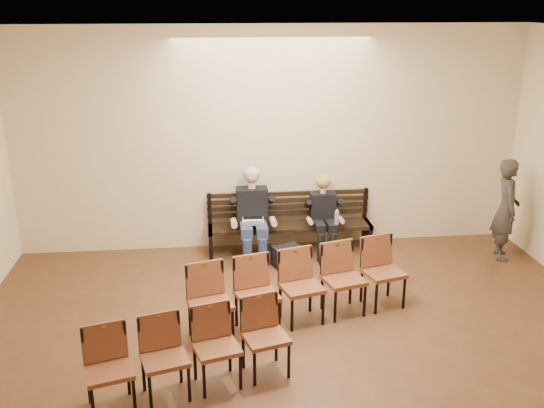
{
  "coord_description": "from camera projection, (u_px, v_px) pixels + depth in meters",
  "views": [
    {
      "loc": [
        -1.02,
        -4.24,
        3.83
      ],
      "look_at": [
        -0.1,
        4.05,
        1.01
      ],
      "focal_mm": 40.0,
      "sensor_mm": 36.0,
      "label": 1
    }
  ],
  "objects": [
    {
      "name": "room_walls",
      "position": [
        325.0,
        157.0,
        5.25
      ],
      "size": [
        8.02,
        10.01,
        3.51
      ],
      "color": "beige",
      "rests_on": "ground"
    },
    {
      "name": "bench",
      "position": [
        290.0,
        238.0,
        9.65
      ],
      "size": [
        2.6,
        0.9,
        0.45
      ],
      "primitive_type": "cube",
      "color": "black",
      "rests_on": "ground"
    },
    {
      "name": "seated_man",
      "position": [
        253.0,
        213.0,
        9.32
      ],
      "size": [
        0.6,
        0.83,
        1.44
      ],
      "primitive_type": null,
      "color": "black",
      "rests_on": "ground"
    },
    {
      "name": "seated_woman",
      "position": [
        324.0,
        219.0,
        9.48
      ],
      "size": [
        0.49,
        0.68,
        1.14
      ],
      "primitive_type": null,
      "color": "black",
      "rests_on": "ground"
    },
    {
      "name": "laptop",
      "position": [
        254.0,
        225.0,
        9.22
      ],
      "size": [
        0.35,
        0.28,
        0.24
      ],
      "primitive_type": "cube",
      "rotation": [
        0.0,
        0.0,
        0.08
      ],
      "color": "silver",
      "rests_on": "bench"
    },
    {
      "name": "water_bottle",
      "position": [
        337.0,
        224.0,
        9.27
      ],
      "size": [
        0.08,
        0.08,
        0.23
      ],
      "primitive_type": "cylinder",
      "rotation": [
        0.0,
        0.0,
        0.21
      ],
      "color": "silver",
      "rests_on": "bench"
    },
    {
      "name": "bag",
      "position": [
        287.0,
        256.0,
        9.14
      ],
      "size": [
        0.49,
        0.41,
        0.31
      ],
      "primitive_type": "cube",
      "rotation": [
        0.0,
        0.0,
        0.34
      ],
      "color": "black",
      "rests_on": "ground"
    },
    {
      "name": "passerby",
      "position": [
        507.0,
        202.0,
        9.21
      ],
      "size": [
        0.59,
        0.75,
        1.82
      ],
      "primitive_type": "imported",
      "rotation": [
        0.0,
        0.0,
        1.31
      ],
      "color": "#35302B",
      "rests_on": "ground"
    },
    {
      "name": "chair_row_front",
      "position": [
        302.0,
        288.0,
        7.46
      ],
      "size": [
        2.85,
        1.22,
        0.92
      ],
      "primitive_type": "cube",
      "rotation": [
        0.0,
        0.0,
        0.26
      ],
      "color": "brown",
      "rests_on": "ground"
    },
    {
      "name": "chair_row_back",
      "position": [
        191.0,
        354.0,
        6.13
      ],
      "size": [
        2.12,
        1.01,
        0.85
      ],
      "primitive_type": "cube",
      "rotation": [
        0.0,
        0.0,
        0.28
      ],
      "color": "brown",
      "rests_on": "ground"
    }
  ]
}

